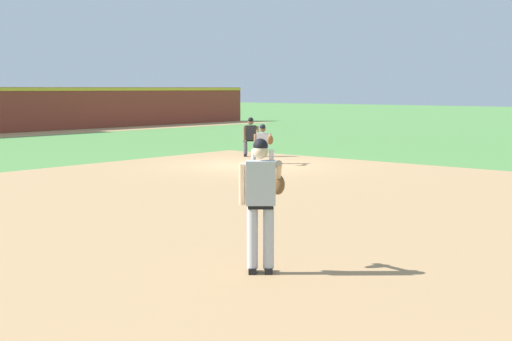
{
  "coord_description": "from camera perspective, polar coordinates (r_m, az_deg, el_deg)",
  "views": [
    {
      "loc": [
        -17.75,
        -15.23,
        2.53
      ],
      "look_at": [
        -7.3,
        -6.37,
        0.95
      ],
      "focal_mm": 50.0,
      "sensor_mm": 36.0,
      "label": 1
    }
  ],
  "objects": [
    {
      "name": "first_baseman",
      "position": [
        23.88,
        0.58,
        2.27
      ],
      "size": [
        0.77,
        1.07,
        1.34
      ],
      "color": "black",
      "rests_on": "ground"
    },
    {
      "name": "pitcher",
      "position": [
        9.69,
        0.45,
        -2.14
      ],
      "size": [
        0.85,
        0.56,
        1.86
      ],
      "color": "black",
      "rests_on": "ground"
    },
    {
      "name": "infield_dirt_patch",
      "position": [
        16.66,
        -0.14,
        -2.13
      ],
      "size": [
        18.0,
        18.0,
        0.01
      ],
      "primitive_type": "cube",
      "color": "tan",
      "rests_on": "ground"
    },
    {
      "name": "ground_plane",
      "position": [
        23.52,
        -0.35,
        0.42
      ],
      "size": [
        160.0,
        160.0,
        0.0
      ],
      "primitive_type": "plane",
      "color": "#518942"
    },
    {
      "name": "baseball",
      "position": [
        18.55,
        0.42,
        -1.13
      ],
      "size": [
        0.07,
        0.07,
        0.07
      ],
      "primitive_type": "sphere",
      "color": "white",
      "rests_on": "ground"
    },
    {
      "name": "umpire",
      "position": [
        26.51,
        -0.43,
        2.83
      ],
      "size": [
        0.66,
        0.68,
        1.46
      ],
      "color": "black",
      "rests_on": "ground"
    },
    {
      "name": "first_base_bag",
      "position": [
        23.52,
        -0.35,
        0.53
      ],
      "size": [
        0.38,
        0.38,
        0.09
      ],
      "primitive_type": "cube",
      "color": "white",
      "rests_on": "ground"
    }
  ]
}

